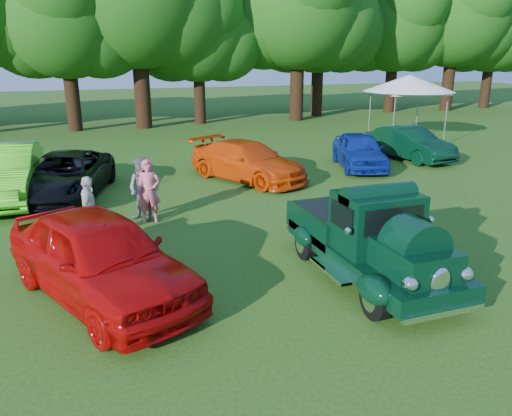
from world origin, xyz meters
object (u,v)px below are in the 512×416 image
object	(u,v)px
hero_pickup	(369,240)
red_convertible	(100,257)
spectator_pink	(149,191)
spectator_white	(89,209)
canopy_tent	(409,84)
back_car_green	(409,143)
back_car_orange	(248,161)
spectator_grey	(143,190)
back_car_black	(64,176)
back_car_lime	(5,173)
back_car_blue	(359,151)

from	to	relation	value
hero_pickup	red_convertible	world-z (taller)	hero_pickup
hero_pickup	spectator_pink	bearing A→B (deg)	126.42
spectator_white	canopy_tent	size ratio (longest dim) A/B	0.31
back_car_green	back_car_orange	bearing A→B (deg)	-179.43
hero_pickup	back_car_green	distance (m)	12.66
back_car_green	spectator_grey	xyz separation A→B (m)	(-11.91, -4.56, 0.18)
back_car_black	spectator_white	distance (m)	4.37
spectator_pink	back_car_green	bearing A→B (deg)	25.85
back_car_black	spectator_pink	bearing A→B (deg)	-42.02
back_car_lime	spectator_pink	distance (m)	5.34
back_car_green	canopy_tent	bearing A→B (deg)	48.58
spectator_pink	spectator_white	world-z (taller)	spectator_pink
hero_pickup	back_car_lime	xyz separation A→B (m)	(-7.56, 8.66, 0.06)
canopy_tent	spectator_pink	bearing A→B (deg)	-149.12
hero_pickup	back_car_black	xyz separation A→B (m)	(-5.85, 8.44, -0.09)
hero_pickup	spectator_white	bearing A→B (deg)	141.94
back_car_blue	canopy_tent	distance (m)	7.47
back_car_green	spectator_grey	distance (m)	12.76
back_car_orange	spectator_pink	size ratio (longest dim) A/B	2.78
spectator_grey	back_car_green	bearing A→B (deg)	57.15
back_car_black	back_car_green	size ratio (longest dim) A/B	1.19
spectator_pink	canopy_tent	distance (m)	16.84
back_car_black	canopy_tent	distance (m)	17.43
back_car_black	back_car_lime	bearing A→B (deg)	-171.67
back_car_orange	back_car_green	size ratio (longest dim) A/B	1.13
red_convertible	spectator_white	world-z (taller)	red_convertible
back_car_orange	spectator_pink	xyz separation A→B (m)	(-4.02, -3.59, 0.17)
canopy_tent	back_car_lime	bearing A→B (deg)	-164.92
back_car_blue	back_car_orange	bearing A→B (deg)	-157.25
back_car_green	spectator_pink	world-z (taller)	spectator_pink
spectator_pink	back_car_orange	bearing A→B (deg)	45.67
back_car_black	back_car_green	bearing A→B (deg)	21.08
back_car_blue	back_car_green	distance (m)	3.00
spectator_grey	canopy_tent	distance (m)	16.86
back_car_black	spectator_pink	size ratio (longest dim) A/B	2.91
back_car_black	back_car_green	xyz separation A→B (m)	(13.95, 1.29, -0.00)
back_car_lime	back_car_blue	xyz separation A→B (m)	(12.76, 0.34, -0.15)
back_car_green	canopy_tent	distance (m)	5.13
red_convertible	back_car_green	distance (m)	15.97
spectator_pink	spectator_grey	xyz separation A→B (m)	(-0.13, 0.17, 0.01)
back_car_blue	red_convertible	bearing A→B (deg)	-124.01
back_car_blue	spectator_white	world-z (taller)	spectator_white
spectator_pink	back_car_blue	bearing A→B (deg)	28.22
red_convertible	canopy_tent	world-z (taller)	canopy_tent
back_car_blue	spectator_pink	xyz separation A→B (m)	(-8.88, -4.00, 0.16)
spectator_pink	spectator_grey	bearing A→B (deg)	130.30
back_car_blue	back_car_green	size ratio (longest dim) A/B	0.97
back_car_lime	spectator_white	bearing A→B (deg)	-60.36
back_car_lime	spectator_white	distance (m)	5.10
back_car_black	back_car_blue	xyz separation A→B (m)	(11.05, 0.56, 0.00)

